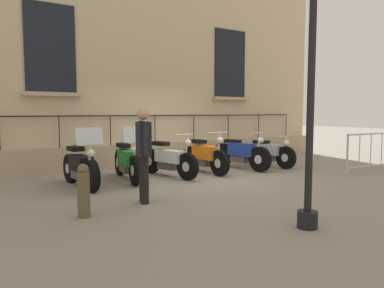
% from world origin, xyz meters
% --- Properties ---
extents(ground_plane, '(60.00, 60.00, 0.00)m').
position_xyz_m(ground_plane, '(0.00, 0.00, 0.00)').
color(ground_plane, gray).
extents(building_facade, '(0.82, 13.17, 7.86)m').
position_xyz_m(building_facade, '(-2.66, -0.00, 3.82)').
color(building_facade, '#C6B28E').
rests_on(building_facade, ground_plane).
extents(motorcycle_black, '(1.92, 0.67, 1.30)m').
position_xyz_m(motorcycle_black, '(-0.20, -2.80, 0.42)').
color(motorcycle_black, black).
rests_on(motorcycle_black, ground_plane).
extents(motorcycle_green, '(2.09, 0.64, 1.30)m').
position_xyz_m(motorcycle_green, '(-0.40, -1.66, 0.45)').
color(motorcycle_green, black).
rests_on(motorcycle_green, ground_plane).
extents(motorcycle_white, '(2.02, 0.68, 1.09)m').
position_xyz_m(motorcycle_white, '(-0.31, -0.60, 0.42)').
color(motorcycle_white, black).
rests_on(motorcycle_white, ground_plane).
extents(motorcycle_orange, '(1.96, 0.66, 1.10)m').
position_xyz_m(motorcycle_orange, '(-0.34, 0.50, 0.43)').
color(motorcycle_orange, black).
rests_on(motorcycle_orange, ground_plane).
extents(motorcycle_blue, '(2.10, 0.57, 1.06)m').
position_xyz_m(motorcycle_blue, '(-0.34, 1.74, 0.43)').
color(motorcycle_blue, black).
rests_on(motorcycle_blue, ground_plane).
extents(motorcycle_silver, '(1.93, 0.71, 0.94)m').
position_xyz_m(motorcycle_silver, '(-0.27, 2.74, 0.41)').
color(motorcycle_silver, black).
rests_on(motorcycle_silver, ground_plane).
extents(crowd_barrier, '(0.11, 2.50, 1.05)m').
position_xyz_m(crowd_barrier, '(1.88, 4.68, 0.57)').
color(crowd_barrier, '#B7B7BF').
rests_on(crowd_barrier, ground_plane).
extents(bollard, '(0.19, 0.19, 0.83)m').
position_xyz_m(bollard, '(2.12, -3.39, 0.42)').
color(bollard, brown).
rests_on(bollard, ground_plane).
extents(pedestrian_standing, '(0.52, 0.30, 1.69)m').
position_xyz_m(pedestrian_standing, '(1.78, -2.23, 0.96)').
color(pedestrian_standing, black).
rests_on(pedestrian_standing, ground_plane).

